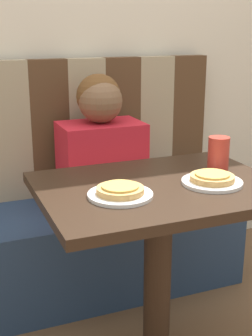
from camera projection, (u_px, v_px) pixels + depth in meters
wall_back at (78, 13)px, 2.25m from camera, size 7.00×0.05×2.60m
booth_seat at (103, 245)px, 2.29m from camera, size 1.31×0.51×0.43m
booth_backrest at (87, 126)px, 2.33m from camera, size 1.31×0.06×0.66m
dining_table at (159, 217)px, 1.63m from camera, size 0.82×0.62×0.73m
person at (101, 145)px, 2.15m from camera, size 0.38×0.25×0.61m
plate_left at (120, 195)px, 1.48m from camera, size 0.21×0.21×0.01m
plate_right at (212, 182)px, 1.60m from camera, size 0.21×0.21×0.01m
pizza_left at (120, 189)px, 1.47m from camera, size 0.15×0.15×0.03m
pizza_right at (212, 177)px, 1.59m from camera, size 0.15×0.15×0.03m
drinking_cup at (218, 154)px, 1.74m from camera, size 0.08×0.08×0.13m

